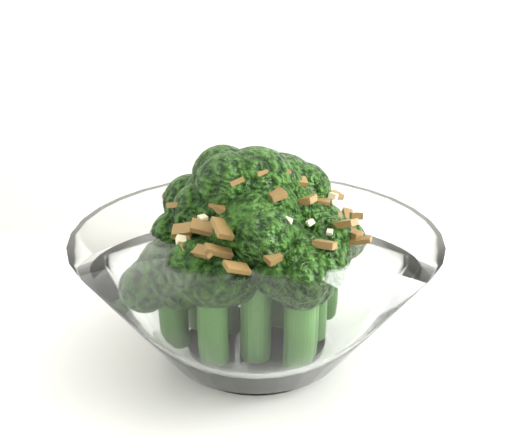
{
  "coord_description": "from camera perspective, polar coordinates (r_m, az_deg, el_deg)",
  "views": [
    {
      "loc": [
        -0.03,
        -0.3,
        1.01
      ],
      "look_at": [
        -0.03,
        0.12,
        0.84
      ],
      "focal_mm": 55.0,
      "sensor_mm": 36.0,
      "label": 1
    }
  ],
  "objects": [
    {
      "name": "broccoli_dish",
      "position": [
        0.46,
        0.02,
        -4.43
      ],
      "size": [
        0.21,
        0.21,
        0.13
      ],
      "color": "white",
      "rests_on": "table"
    }
  ]
}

